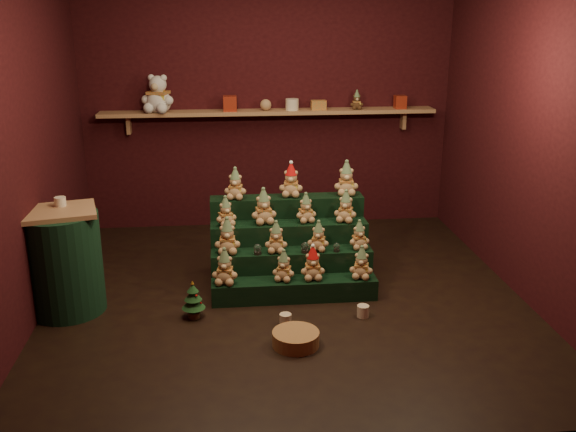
{
  "coord_description": "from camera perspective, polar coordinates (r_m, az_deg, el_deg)",
  "views": [
    {
      "loc": [
        -0.49,
        -5.0,
        2.37
      ],
      "look_at": [
        0.04,
        0.25,
        0.65
      ],
      "focal_mm": 40.0,
      "sensor_mm": 36.0,
      "label": 1
    }
  ],
  "objects": [
    {
      "name": "wicker_basket",
      "position": [
        4.79,
        0.69,
        -10.84
      ],
      "size": [
        0.46,
        0.46,
        0.11
      ],
      "primitive_type": "cylinder",
      "rotation": [
        0.0,
        0.0,
        0.44
      ],
      "color": "#9C6D3E",
      "rests_on": "ground"
    },
    {
      "name": "ground",
      "position": [
        5.56,
        -0.15,
        -7.17
      ],
      "size": [
        4.0,
        4.0,
        0.0
      ],
      "primitive_type": "plane",
      "color": "black",
      "rests_on": "ground"
    },
    {
      "name": "teddy_7",
      "position": [
        5.61,
        6.34,
        -1.67
      ],
      "size": [
        0.2,
        0.18,
        0.25
      ],
      "primitive_type": null,
      "rotation": [
        0.0,
        0.0,
        0.12
      ],
      "color": "tan",
      "rests_on": "riser_tier_midfront"
    },
    {
      "name": "riser_tier_midback",
      "position": [
        5.81,
        0.11,
        -3.14
      ],
      "size": [
        1.4,
        0.22,
        0.54
      ],
      "primitive_type": "cube",
      "color": "black",
      "rests_on": "ground"
    },
    {
      "name": "white_bear",
      "position": [
        6.92,
        -11.49,
        11.03
      ],
      "size": [
        0.43,
        0.41,
        0.49
      ],
      "primitive_type": null,
      "rotation": [
        0.0,
        0.0,
        -0.32
      ],
      "color": "white",
      "rests_on": "back_shelf"
    },
    {
      "name": "brown_bear",
      "position": [
        7.06,
        6.13,
        10.21
      ],
      "size": [
        0.15,
        0.14,
        0.2
      ],
      "primitive_type": null,
      "rotation": [
        0.0,
        0.0,
        -0.06
      ],
      "color": "#4D2D19",
      "rests_on": "back_shelf"
    },
    {
      "name": "teddy_12",
      "position": [
        5.79,
        -4.7,
        2.88
      ],
      "size": [
        0.23,
        0.21,
        0.28
      ],
      "primitive_type": null,
      "rotation": [
        0.0,
        0.0,
        -0.19
      ],
      "color": "tan",
      "rests_on": "riser_tier_back"
    },
    {
      "name": "teddy_1",
      "position": [
        5.38,
        -0.38,
        -4.43
      ],
      "size": [
        0.23,
        0.22,
        0.26
      ],
      "primitive_type": null,
      "rotation": [
        0.0,
        0.0,
        -0.33
      ],
      "color": "tan",
      "rests_on": "riser_tier_front"
    },
    {
      "name": "table_ornament",
      "position": [
        5.4,
        -19.59,
        1.22
      ],
      "size": [
        0.09,
        0.09,
        0.07
      ],
      "primitive_type": "cylinder",
      "color": "beige",
      "rests_on": "side_table"
    },
    {
      "name": "left_wall",
      "position": [
        5.33,
        -22.81,
        6.17
      ],
      "size": [
        0.1,
        4.0,
        2.8
      ],
      "primitive_type": "cube",
      "color": "black",
      "rests_on": "ground"
    },
    {
      "name": "teddy_4",
      "position": [
        5.49,
        -5.42,
        -1.77
      ],
      "size": [
        0.23,
        0.21,
        0.31
      ],
      "primitive_type": null,
      "rotation": [
        0.0,
        0.0,
        -0.04
      ],
      "color": "tan",
      "rests_on": "riser_tier_midfront"
    },
    {
      "name": "teddy_6",
      "position": [
        5.54,
        2.73,
        -1.79
      ],
      "size": [
        0.23,
        0.21,
        0.26
      ],
      "primitive_type": null,
      "rotation": [
        0.0,
        0.0,
        -0.29
      ],
      "color": "tan",
      "rests_on": "riser_tier_midfront"
    },
    {
      "name": "snow_globe_c",
      "position": [
        5.55,
        4.35,
        -2.78
      ],
      "size": [
        0.06,
        0.06,
        0.08
      ],
      "color": "black",
      "rests_on": "riser_tier_midfront"
    },
    {
      "name": "teddy_9",
      "position": [
        5.67,
        -2.19,
        0.87
      ],
      "size": [
        0.25,
        0.23,
        0.31
      ],
      "primitive_type": null,
      "rotation": [
        0.0,
        0.0,
        0.14
      ],
      "color": "tan",
      "rests_on": "riser_tier_midback"
    },
    {
      "name": "side_table",
      "position": [
        5.46,
        -19.31,
        -3.85
      ],
      "size": [
        0.66,
        0.6,
        0.87
      ],
      "rotation": [
        0.0,
        0.0,
        0.24
      ],
      "color": "#A87D54",
      "rests_on": "ground"
    },
    {
      "name": "mini_christmas_tree",
      "position": [
        5.2,
        -8.42,
        -7.37
      ],
      "size": [
        0.19,
        0.19,
        0.32
      ],
      "rotation": [
        0.0,
        0.0,
        0.1
      ],
      "color": "#432718",
      "rests_on": "ground"
    },
    {
      "name": "teddy_2",
      "position": [
        5.4,
        2.21,
        -4.21
      ],
      "size": [
        0.21,
        0.19,
        0.29
      ],
      "primitive_type": null,
      "rotation": [
        0.0,
        0.0,
        -0.01
      ],
      "color": "tan",
      "rests_on": "riser_tier_front"
    },
    {
      "name": "teddy_0",
      "position": [
        5.34,
        -5.64,
        -4.49
      ],
      "size": [
        0.24,
        0.22,
        0.3
      ],
      "primitive_type": null,
      "rotation": [
        0.0,
        0.0,
        -0.15
      ],
      "color": "tan",
      "rests_on": "riser_tier_front"
    },
    {
      "name": "riser_tier_midfront",
      "position": [
        5.64,
        0.34,
        -4.79
      ],
      "size": [
        1.4,
        0.22,
        0.36
      ],
      "primitive_type": "cube",
      "color": "black",
      "rests_on": "ground"
    },
    {
      "name": "riser_tier_back",
      "position": [
        5.98,
        -0.11,
        -1.57
      ],
      "size": [
        1.4,
        0.22,
        0.72
      ],
      "primitive_type": "cube",
      "color": "black",
      "rests_on": "ground"
    },
    {
      "name": "snow_globe_a",
      "position": [
        5.48,
        -2.73,
        -2.96
      ],
      "size": [
        0.07,
        0.07,
        0.09
      ],
      "color": "black",
      "rests_on": "riser_tier_midfront"
    },
    {
      "name": "gift_tin_cream",
      "position": [
        6.96,
        0.36,
        9.89
      ],
      "size": [
        0.14,
        0.14,
        0.12
      ],
      "primitive_type": "cylinder",
      "color": "beige",
      "rests_on": "back_shelf"
    },
    {
      "name": "gift_tin_red_b",
      "position": [
        7.19,
        9.93,
        9.95
      ],
      "size": [
        0.12,
        0.12,
        0.14
      ],
      "primitive_type": "cube",
      "color": "#A42F19",
      "rests_on": "back_shelf"
    },
    {
      "name": "gift_tin_red_a",
      "position": [
        6.92,
        -5.19,
        9.93
      ],
      "size": [
        0.14,
        0.14,
        0.16
      ],
      "primitive_type": "cube",
      "color": "#A42F19",
      "rests_on": "back_shelf"
    },
    {
      "name": "teddy_8",
      "position": [
        5.63,
        -5.57,
        0.41
      ],
      "size": [
        0.23,
        0.22,
        0.26
      ],
      "primitive_type": null,
      "rotation": [
        0.0,
        0.0,
        0.36
      ],
      "color": "tan",
      "rests_on": "riser_tier_midback"
    },
    {
      "name": "shelf_plush_ball",
      "position": [
        6.94,
        -1.99,
        9.85
      ],
      "size": [
        0.12,
        0.12,
        0.12
      ],
      "primitive_type": "sphere",
      "color": "tan",
      "rests_on": "back_shelf"
    },
    {
      "name": "teddy_13",
      "position": [
        5.85,
        0.27,
        3.21
      ],
      "size": [
        0.24,
        0.23,
        0.3
      ],
      "primitive_type": null,
      "rotation": [
        0.0,
        0.0,
        -0.16
      ],
      "color": "tan",
      "rests_on": "riser_tier_back"
    },
    {
      "name": "teddy_11",
      "position": [
        5.74,
        5.16,
        0.86
      ],
      "size": [
        0.25,
        0.24,
        0.28
      ],
      "primitive_type": null,
      "rotation": [
        0.0,
        0.0,
        -0.38
      ],
      "color": "tan",
      "rests_on": "riser_tier_midback"
    },
    {
      "name": "scarf_gift_box",
      "position": [
        7.0,
        2.73,
        9.83
      ],
      "size": [
        0.16,
        0.1,
        0.1
      ],
      "primitive_type": "cube",
      "color": "orange",
      "rests_on": "back_shelf"
    },
    {
      "name": "teddy_14",
      "position": [
        5.92,
        5.2,
        3.36
      ],
      "size": [
        0.24,
        0.22,
        0.31
      ],
      "primitive_type": null,
      "rotation": [
        0.0,
        0.0,
        -0.08
      ],
      "color": "tan",
      "rests_on": "riser_tier_back"
    },
    {
      "name": "teddy_5",
      "position": [
        5.5,
        -1.06,
        -1.88
      ],
      "size": [
        0.21,
        0.19,
        0.27
      ],
      "primitive_type": null,
      "rotation": [
        0.0,
        0.0,
        -0.1
      ],
      "color": "tan",
      "rests_on": "riser_tier_midfront"
    },
    {
      "name": "teddy_10",
      "position": [
        5.71,
        1.59,
        0.73
      ],
      "size": [
        0.22,
        0.2,
        0.26
      ],
      "primitive_type": null,
      "rotation": [
        0.0,
        0.0,
        0.21
      ],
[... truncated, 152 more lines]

